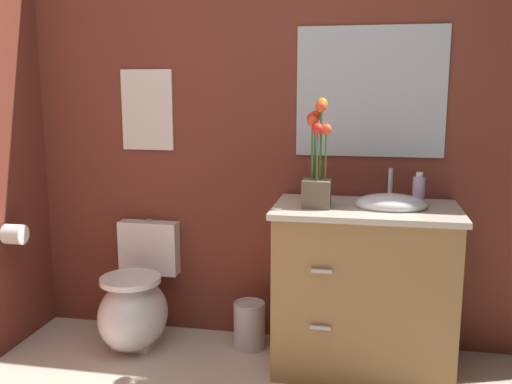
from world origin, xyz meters
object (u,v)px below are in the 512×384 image
(vanity_cabinet, at_px, (364,286))
(wall_poster, at_px, (147,110))
(wall_mirror, at_px, (370,92))
(toilet_paper_roll, at_px, (15,234))
(trash_bin, at_px, (249,325))
(toilet, at_px, (136,304))
(flower_vase, at_px, (317,170))
(soap_bottle, at_px, (419,191))

(vanity_cabinet, bearing_deg, wall_poster, 167.12)
(wall_mirror, height_order, toilet_paper_roll, wall_mirror)
(vanity_cabinet, height_order, trash_bin, vanity_cabinet)
(toilet, distance_m, trash_bin, 0.66)
(flower_vase, distance_m, wall_mirror, 0.58)
(soap_bottle, relative_size, toilet_paper_roll, 1.58)
(toilet, distance_m, wall_poster, 1.13)
(wall_poster, bearing_deg, soap_bottle, -8.19)
(toilet_paper_roll, bearing_deg, flower_vase, 3.83)
(flower_vase, height_order, toilet_paper_roll, flower_vase)
(toilet, bearing_deg, flower_vase, -4.77)
(vanity_cabinet, relative_size, wall_mirror, 1.32)
(soap_bottle, xyz_separation_m, toilet_paper_roll, (-2.15, -0.24, -0.28))
(trash_bin, bearing_deg, soap_bottle, -2.59)
(toilet, height_order, toilet_paper_roll, toilet_paper_roll)
(soap_bottle, distance_m, wall_mirror, 0.60)
(flower_vase, bearing_deg, toilet_paper_roll, -176.17)
(flower_vase, xyz_separation_m, wall_poster, (-1.03, 0.35, 0.28))
(wall_poster, xyz_separation_m, wall_mirror, (1.28, 0.00, 0.11))
(wall_poster, height_order, wall_mirror, wall_mirror)
(wall_poster, bearing_deg, trash_bin, -15.64)
(wall_poster, xyz_separation_m, toilet_paper_roll, (-0.61, -0.46, -0.66))
(wall_mirror, bearing_deg, toilet, -168.22)
(flower_vase, relative_size, wall_mirror, 0.69)
(flower_vase, distance_m, trash_bin, 1.02)
(trash_bin, distance_m, wall_poster, 1.38)
(vanity_cabinet, bearing_deg, wall_mirror, 90.52)
(toilet, xyz_separation_m, wall_mirror, (1.28, 0.27, 1.21))
(vanity_cabinet, xyz_separation_m, toilet_paper_roll, (-1.90, -0.17, 0.23))
(wall_mirror, relative_size, toilet_paper_roll, 7.27)
(trash_bin, bearing_deg, flower_vase, -24.13)
(toilet, xyz_separation_m, flower_vase, (1.03, -0.09, 0.82))
(wall_poster, distance_m, wall_mirror, 1.29)
(wall_mirror, bearing_deg, flower_vase, -125.21)
(toilet_paper_roll, bearing_deg, soap_bottle, 6.41)
(soap_bottle, bearing_deg, wall_poster, 171.81)
(flower_vase, bearing_deg, toilet, 175.23)
(trash_bin, distance_m, wall_mirror, 1.47)
(trash_bin, xyz_separation_m, wall_mirror, (0.63, 0.18, 1.31))
(toilet, relative_size, trash_bin, 2.54)
(soap_bottle, bearing_deg, toilet, -178.31)
(trash_bin, bearing_deg, wall_poster, 164.36)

